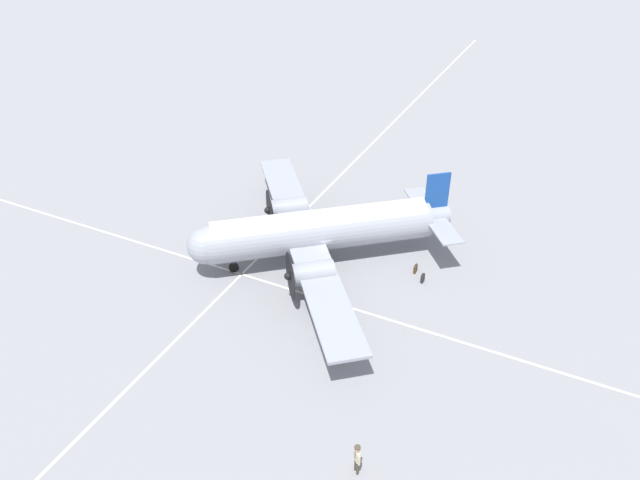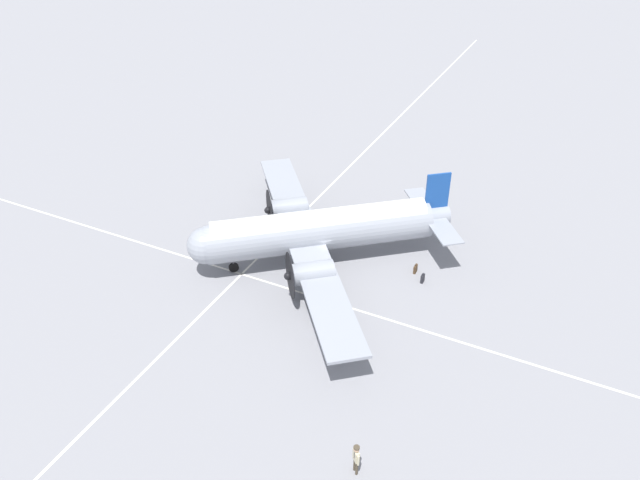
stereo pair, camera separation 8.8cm
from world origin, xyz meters
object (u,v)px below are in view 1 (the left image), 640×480
crew_foreground (357,456)px  suitcase_upright_spare (423,278)px  suitcase_near_door (415,269)px  airliner_main (314,231)px

crew_foreground → suitcase_upright_spare: (-15.73, -1.92, -0.84)m
crew_foreground → suitcase_near_door: size_ratio=2.89×
suitcase_near_door → suitcase_upright_spare: size_ratio=0.97×
airliner_main → suitcase_upright_spare: size_ratio=31.52×
airliner_main → suitcase_near_door: size_ratio=32.56×
airliner_main → suitcase_near_door: (-1.88, 6.90, -2.27)m
airliner_main → crew_foreground: (14.69, 9.61, -1.43)m
crew_foreground → suitcase_upright_spare: bearing=-39.2°
suitcase_near_door → suitcase_upright_spare: (0.84, 0.79, 0.01)m
crew_foreground → suitcase_upright_spare: size_ratio=2.79×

